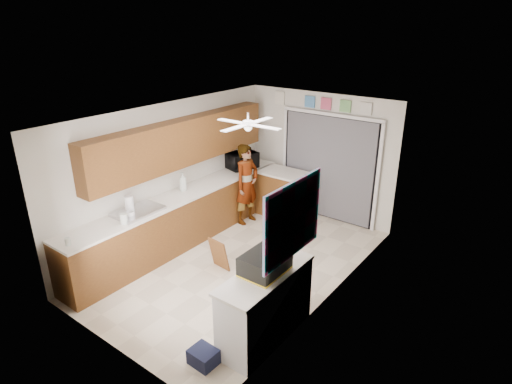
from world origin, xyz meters
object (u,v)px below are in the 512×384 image
Objects in this scene: man at (247,184)px; microwave at (242,160)px; paper_towel_roll at (129,205)px; suitcase at (265,263)px; navy_crate at (203,357)px; dog at (291,230)px; cardboard_box at (249,314)px; cup at (130,215)px; soap_bottle at (183,182)px.

microwave is at bearing 49.93° from man.
suitcase is (2.69, -0.09, -0.02)m from paper_towel_roll.
navy_crate is at bearing -147.14° from man.
paper_towel_roll is 2.77m from navy_crate.
dog reaches higher than navy_crate.
cardboard_box is at bearing -68.53° from dog.
paper_towel_roll reaches higher than suitcase.
microwave is 2.04× the size of paper_towel_roll.
microwave is at bearing 88.99° from paper_towel_roll.
paper_towel_roll is at bearing 143.55° from cup.
microwave is at bearing 87.41° from soap_bottle.
man is at bearing -116.22° from microwave.
man is 1.28m from dog.
cup is at bearing -161.79° from microwave.
man reaches higher than suitcase.
dog is (1.59, 2.26, -0.89)m from paper_towel_roll.
paper_towel_roll is 2.90m from dog.
dog is (1.61, 1.08, -0.92)m from soap_bottle.
navy_crate is (2.43, -2.12, -1.02)m from soap_bottle.
navy_crate is (-0.28, -0.84, -0.97)m from suitcase.
navy_crate is (0.04, -0.93, -0.02)m from cardboard_box.
dog is (-0.78, 2.27, 0.08)m from cardboard_box.
paper_towel_roll is 0.92× the size of navy_crate.
microwave reaches higher than cardboard_box.
soap_bottle is 1.09× the size of navy_crate.
paper_towel_roll is at bearing 177.73° from suitcase.
cardboard_box is (2.37, -0.01, -0.97)m from paper_towel_roll.
paper_towel_roll reaches higher than dog.
cardboard_box is at bearing -139.08° from man.
cardboard_box is at bearing -26.50° from soap_bottle.
cup reaches higher than navy_crate.
paper_towel_roll is (0.02, -1.18, -0.03)m from soap_bottle.
cup is at bearing 175.09° from man.
dog is at bearing -94.35° from man.
soap_bottle is 2.63× the size of cup.
microwave is at bearing 163.86° from dog.
cup is (0.09, -2.88, -0.11)m from microwave.
man is (0.42, -0.39, -0.31)m from microwave.
suitcase is at bearing -14.41° from cardboard_box.
microwave is 4.52m from navy_crate.
cup is at bearing -82.84° from soap_bottle.
suitcase is 1.01m from cardboard_box.
microwave is at bearing 129.72° from cardboard_box.
soap_bottle is at bearing 154.55° from suitcase.
soap_bottle reaches higher than cup.
cardboard_box is at bearing -0.28° from paper_towel_roll.
microwave is 0.37× the size of man.
cup is 2.40m from cardboard_box.
navy_crate is 3.92m from man.
microwave is 1.19× the size of dog.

